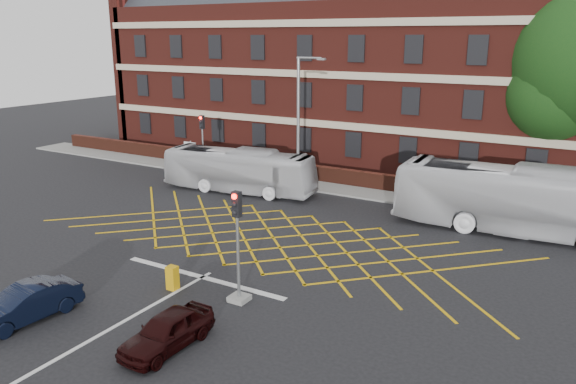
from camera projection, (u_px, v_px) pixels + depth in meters
The scene contains 16 objects.
ground at pixel (250, 251), 26.07m from camera, with size 120.00×120.00×0.00m, color black.
victorian_building at pixel (416, 61), 42.09m from camera, with size 51.00×12.17×20.40m.
boundary_wall at pixel (362, 180), 36.70m from camera, with size 56.00×0.50×1.10m, color #461D12.
far_pavement at pixel (356, 190), 36.00m from camera, with size 60.00×3.00×0.12m, color slate.
box_junction_hatching at pixel (273, 238), 27.72m from camera, with size 11.50×0.12×0.02m, color #CC990C.
stop_line at pixel (203, 277), 23.16m from camera, with size 8.00×0.30×0.02m, color silver.
centre_line at pixel (72, 350), 17.77m from camera, with size 0.15×14.00×0.02m, color silver.
bus_left at pixel (239, 170), 35.60m from camera, with size 2.33×9.98×2.78m, color silver.
bus_right at pixel (521, 200), 27.94m from camera, with size 2.90×12.38×3.45m, color silver.
car_navy at pixel (25, 304), 19.50m from camera, with size 1.33×3.83×1.26m, color black.
car_maroon at pixel (167, 331), 17.80m from camera, with size 1.39×3.46×1.18m, color black.
traffic_light_near at pixel (238, 257), 20.65m from camera, with size 0.70×0.70×4.27m.
traffic_light_far at pixel (203, 151), 39.80m from camera, with size 0.70×0.70×4.27m.
street_lamp at pixel (299, 151), 34.15m from camera, with size 2.25×1.00×8.46m.
direction_signs at pixel (190, 152), 41.30m from camera, with size 1.10×0.16×2.20m.
utility_cabinet at pixel (172, 278), 21.95m from camera, with size 0.42×0.35×0.96m, color #C6900B.
Camera 1 is at (13.91, -20.10, 9.61)m, focal length 35.00 mm.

